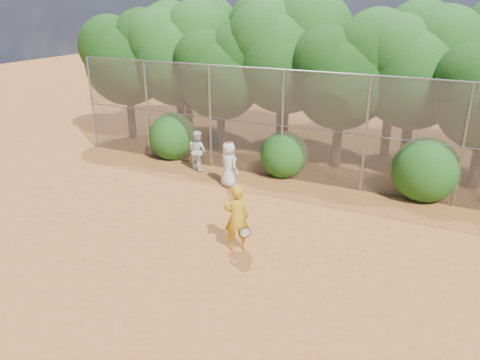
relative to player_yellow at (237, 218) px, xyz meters
The scene contains 23 objects.
ground 1.00m from the player_yellow, 78.94° to the right, with size 80.00×80.00×0.00m, color #A05724.
fence_back 5.70m from the player_yellow, 90.39° to the left, with size 20.05×0.09×4.03m.
tree_0 12.45m from the player_yellow, 140.84° to the left, with size 4.38×3.81×6.00m.
tree_1 11.12m from the player_yellow, 130.16° to the left, with size 4.64×4.03×6.35m.
tree_2 9.02m from the player_yellow, 120.48° to the left, with size 3.99×3.47×5.47m.
tree_3 9.31m from the player_yellow, 102.42° to the left, with size 4.89×4.26×6.70m.
tree_4 8.35m from the player_yellow, 85.37° to the left, with size 4.19×3.64×5.73m.
tree_5 9.70m from the player_yellow, 70.01° to the left, with size 4.51×3.92×6.17m.
tree_9 13.50m from the player_yellow, 126.99° to the left, with size 4.83×4.20×6.62m.
tree_10 11.62m from the player_yellow, 105.02° to the left, with size 5.15×4.48×7.06m.
tree_11 10.94m from the player_yellow, 78.18° to the left, with size 4.64×4.03×6.35m.
bush_0 8.35m from the player_yellow, 135.15° to the left, with size 2.00×2.00×2.00m, color #174C13.
bush_1 5.96m from the player_yellow, 98.88° to the left, with size 1.80×1.80×1.80m, color #174C13.
bush_2 7.17m from the player_yellow, 55.28° to the left, with size 2.20×2.20×2.20m, color #174C13.
player_yellow is the anchor object (origin of this frame).
player_teen 4.55m from the player_yellow, 119.89° to the left, with size 0.95×0.81×1.67m.
player_white 6.52m from the player_yellow, 130.06° to the left, with size 0.92×0.83×1.58m.
ball_0 2.27m from the player_yellow, ahead, with size 0.07×0.07×0.07m, color #C7DF28.
ball_1 3.58m from the player_yellow, 49.40° to the left, with size 0.07×0.07×0.07m, color #C7DF28.
ball_2 1.61m from the player_yellow, 52.60° to the right, with size 0.07×0.07×0.07m, color #C7DF28.
ball_3 3.57m from the player_yellow, 23.15° to the left, with size 0.07×0.07×0.07m, color #C7DF28.
ball_4 1.40m from the player_yellow, 80.87° to the left, with size 0.07×0.07×0.07m, color #C7DF28.
ball_5 6.04m from the player_yellow, 43.36° to the left, with size 0.07×0.07×0.07m, color #C7DF28.
Camera 1 is at (4.88, -9.52, 6.25)m, focal length 35.00 mm.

